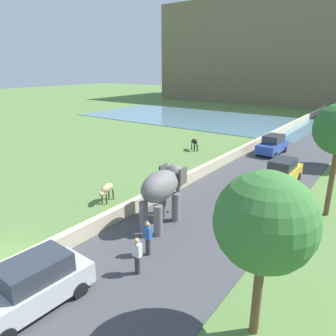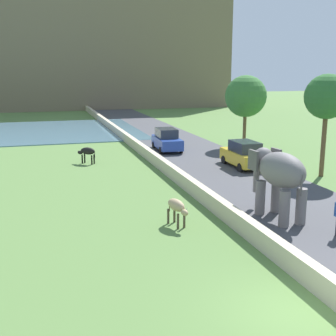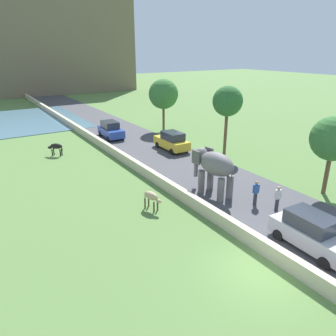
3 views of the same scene
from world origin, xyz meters
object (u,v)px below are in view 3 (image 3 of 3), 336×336
(person_trailing, at_px, (278,198))
(car_blue, at_px, (111,130))
(car_yellow, at_px, (172,141))
(car_silver, at_px, (312,232))
(person_beside_elephant, at_px, (256,193))
(elephant, at_px, (214,166))
(cow_black, at_px, (56,147))
(cow_tan, at_px, (152,197))

(person_trailing, distance_m, car_blue, 21.12)
(car_yellow, bearing_deg, car_silver, -100.45)
(person_beside_elephant, distance_m, car_yellow, 12.58)
(elephant, distance_m, cow_black, 15.58)
(car_blue, bearing_deg, elephant, -90.08)
(person_beside_elephant, relative_size, car_blue, 0.40)
(person_trailing, relative_size, car_yellow, 0.41)
(cow_tan, bearing_deg, car_blue, 75.04)
(car_yellow, xyz_separation_m, cow_black, (-9.80, 4.27, -0.06))
(car_yellow, bearing_deg, person_beside_elephant, -99.05)
(person_beside_elephant, relative_size, car_silver, 0.40)
(person_beside_elephant, xyz_separation_m, car_silver, (-1.17, -4.64, 0.03))
(person_beside_elephant, height_order, car_yellow, car_yellow)
(car_silver, xyz_separation_m, cow_black, (-6.66, 21.34, -0.06))
(car_blue, distance_m, car_yellow, 8.02)
(person_trailing, xyz_separation_m, car_yellow, (1.49, 13.68, 0.03))
(person_trailing, relative_size, car_silver, 0.40)
(car_yellow, distance_m, car_silver, 17.35)
(person_beside_elephant, distance_m, cow_tan, 6.40)
(elephant, xyz_separation_m, person_beside_elephant, (1.19, -2.65, -1.16))
(car_blue, xyz_separation_m, cow_black, (-6.66, -3.11, -0.06))
(elephant, bearing_deg, person_trailing, -66.60)
(person_trailing, height_order, cow_black, person_trailing)
(elephant, relative_size, car_silver, 0.87)
(person_trailing, relative_size, car_blue, 0.40)
(person_trailing, xyz_separation_m, car_silver, (-1.66, -3.39, 0.03))
(elephant, bearing_deg, cow_tan, 175.72)
(person_trailing, distance_m, car_yellow, 13.76)
(person_trailing, bearing_deg, person_beside_elephant, 111.58)
(car_yellow, bearing_deg, cow_tan, -128.98)
(elephant, xyz_separation_m, car_silver, (0.02, -7.29, -1.14))
(person_beside_elephant, height_order, cow_tan, person_beside_elephant)
(cow_black, bearing_deg, person_beside_elephant, -64.89)
(cow_black, xyz_separation_m, cow_tan, (2.16, -13.71, 0.00))
(elephant, xyz_separation_m, cow_black, (-6.63, 14.05, -1.20))
(person_beside_elephant, height_order, car_silver, car_silver)
(person_trailing, xyz_separation_m, car_blue, (-1.66, 21.05, 0.03))
(elephant, xyz_separation_m, person_trailing, (1.69, -3.90, -1.16))
(person_beside_elephant, height_order, cow_black, person_beside_elephant)
(car_yellow, relative_size, cow_tan, 2.82)
(elephant, distance_m, car_yellow, 10.34)
(person_beside_elephant, xyz_separation_m, car_yellow, (1.98, 12.43, 0.03))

